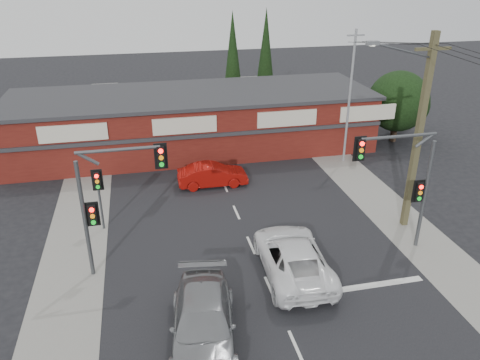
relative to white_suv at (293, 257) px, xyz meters
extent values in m
plane|color=black|center=(-1.30, -0.21, -0.83)|extent=(120.00, 120.00, 0.00)
cube|color=black|center=(-1.30, 4.79, -0.82)|extent=(14.00, 70.00, 0.01)
cube|color=gray|center=(-9.80, 4.79, -0.82)|extent=(3.00, 70.00, 0.02)
cube|color=gray|center=(7.20, 4.79, -0.82)|extent=(3.00, 70.00, 0.02)
cube|color=silver|center=(2.20, -1.71, -0.81)|extent=(6.50, 0.35, 0.01)
imported|color=white|center=(0.00, 0.00, 0.00)|extent=(3.04, 6.07, 1.65)
imported|color=gray|center=(-4.54, -3.38, 0.01)|extent=(3.14, 6.04, 1.67)
imported|color=#980E09|center=(-2.01, 9.82, -0.11)|extent=(4.35, 1.56, 1.43)
cube|color=silver|center=(-1.30, -4.38, -0.81)|extent=(0.12, 1.60, 0.01)
cube|color=silver|center=(-1.30, -0.92, -0.81)|extent=(0.12, 1.60, 0.01)
cube|color=silver|center=(-1.30, 2.53, -0.81)|extent=(0.12, 1.60, 0.01)
cube|color=silver|center=(-1.30, 5.99, -0.81)|extent=(0.12, 1.60, 0.01)
cube|color=silver|center=(-1.30, 9.45, -0.81)|extent=(0.12, 1.60, 0.01)
cube|color=silver|center=(-1.30, 12.91, -0.81)|extent=(0.12, 1.60, 0.01)
cube|color=silver|center=(-1.30, 16.36, -0.81)|extent=(0.12, 1.60, 0.01)
cube|color=silver|center=(-1.30, 19.82, -0.81)|extent=(0.12, 1.60, 0.01)
cube|color=#521510|center=(-2.30, 16.79, 1.17)|extent=(26.00, 8.00, 4.00)
cube|color=#2D2D30|center=(-2.30, 16.79, 3.27)|extent=(26.40, 8.40, 0.25)
cube|color=beige|center=(-10.30, 12.74, 2.27)|extent=(4.20, 0.12, 1.10)
cube|color=beige|center=(-3.30, 12.74, 2.27)|extent=(4.20, 0.12, 1.10)
cube|color=beige|center=(3.70, 12.74, 2.27)|extent=(4.20, 0.12, 1.10)
cube|color=beige|center=(9.70, 12.74, 2.27)|extent=(4.20, 0.12, 1.10)
cube|color=#2D2D30|center=(-2.30, 12.69, 1.47)|extent=(26.00, 0.15, 0.25)
cylinder|color=#2D2116|center=(13.20, 14.79, 0.07)|extent=(0.50, 0.50, 1.80)
sphere|color=black|center=(13.20, 14.79, 2.37)|extent=(4.60, 4.60, 4.60)
sphere|color=black|center=(14.70, 15.79, 1.67)|extent=(3.40, 3.40, 3.40)
sphere|color=black|center=(11.90, 16.19, 1.47)|extent=(2.80, 2.80, 2.80)
cylinder|color=#2D2116|center=(2.20, 23.79, 0.17)|extent=(0.24, 0.24, 2.00)
cone|color=black|center=(2.20, 23.79, 4.67)|extent=(1.80, 1.80, 7.50)
cylinder|color=#2D2116|center=(5.70, 25.79, 0.17)|extent=(0.24, 0.24, 2.00)
cone|color=black|center=(5.70, 25.79, 4.67)|extent=(1.80, 1.80, 7.50)
cylinder|color=#47494C|center=(-8.80, 1.79, 1.92)|extent=(0.18, 0.18, 5.50)
cylinder|color=#47494C|center=(-7.10, 1.79, 5.02)|extent=(3.40, 0.14, 0.14)
cylinder|color=#47494C|center=(-8.29, 1.79, 4.72)|extent=(0.82, 0.14, 0.63)
cube|color=black|center=(-5.40, 1.79, 4.57)|extent=(0.32, 0.22, 0.95)
cube|color=black|center=(-5.40, 1.86, 4.57)|extent=(0.55, 0.04, 1.15)
cylinder|color=#FF0C07|center=(-5.40, 1.66, 4.87)|extent=(0.20, 0.06, 0.20)
cylinder|color=orange|center=(-5.40, 1.66, 4.57)|extent=(0.20, 0.06, 0.20)
cylinder|color=#0CE526|center=(-5.40, 1.66, 4.27)|extent=(0.20, 0.06, 0.20)
cube|color=black|center=(-8.45, 1.79, 2.17)|extent=(0.32, 0.22, 0.95)
cube|color=black|center=(-8.45, 1.86, 2.17)|extent=(0.55, 0.04, 1.15)
cylinder|color=#FF0C07|center=(-8.45, 1.66, 2.47)|extent=(0.20, 0.06, 0.20)
cylinder|color=orange|center=(-8.45, 1.66, 2.17)|extent=(0.20, 0.06, 0.20)
cylinder|color=#0CE526|center=(-8.45, 1.66, 1.87)|extent=(0.20, 0.06, 0.20)
cylinder|color=#47494C|center=(6.70, 0.79, 1.92)|extent=(0.18, 0.18, 5.50)
cylinder|color=#47494C|center=(4.90, 0.79, 5.02)|extent=(3.60, 0.14, 0.14)
cylinder|color=#47494C|center=(6.16, 0.79, 4.72)|extent=(0.82, 0.14, 0.63)
cube|color=black|center=(3.10, 0.79, 4.57)|extent=(0.32, 0.22, 0.95)
cube|color=black|center=(3.10, 0.86, 4.57)|extent=(0.55, 0.04, 1.15)
cylinder|color=#FF0C07|center=(3.10, 0.66, 4.87)|extent=(0.20, 0.06, 0.20)
cylinder|color=orange|center=(3.10, 0.66, 4.57)|extent=(0.20, 0.06, 0.20)
cylinder|color=#0CE526|center=(3.10, 0.66, 4.27)|extent=(0.20, 0.06, 0.20)
cube|color=black|center=(6.35, 0.79, 2.17)|extent=(0.32, 0.22, 0.95)
cube|color=black|center=(6.35, 0.86, 2.17)|extent=(0.55, 0.04, 1.15)
cylinder|color=#FF0C07|center=(6.35, 0.66, 2.47)|extent=(0.20, 0.06, 0.20)
cylinder|color=orange|center=(6.35, 0.66, 2.17)|extent=(0.20, 0.06, 0.20)
cylinder|color=#0CE526|center=(6.35, 0.66, 1.87)|extent=(0.20, 0.06, 0.20)
cylinder|color=#47494C|center=(-8.50, 5.79, 0.67)|extent=(0.12, 0.12, 3.00)
cube|color=black|center=(-8.50, 5.79, 1.97)|extent=(0.32, 0.22, 0.95)
cube|color=black|center=(-8.50, 5.86, 1.97)|extent=(0.55, 0.04, 1.15)
cylinder|color=#FF0C07|center=(-8.50, 5.66, 2.27)|extent=(0.20, 0.06, 0.20)
cylinder|color=orange|center=(-8.50, 5.66, 1.97)|extent=(0.20, 0.06, 0.20)
cylinder|color=#0CE526|center=(-8.50, 5.66, 1.67)|extent=(0.20, 0.06, 0.20)
cube|color=brown|center=(7.20, 2.79, 4.17)|extent=(0.30, 0.30, 10.00)
cube|color=brown|center=(7.20, 2.79, 8.37)|extent=(1.80, 0.14, 0.14)
cylinder|color=#47494C|center=(5.60, 2.64, 8.37)|extent=(3.23, 0.39, 0.89)
cube|color=slate|center=(4.00, 2.49, 8.77)|extent=(0.55, 0.25, 0.18)
cylinder|color=silver|center=(4.00, 2.49, 8.67)|extent=(0.28, 0.28, 0.05)
cylinder|color=gray|center=(7.70, 11.79, 3.67)|extent=(0.16, 0.16, 9.00)
cube|color=gray|center=(7.70, 11.79, 7.77)|extent=(1.20, 0.10, 0.10)
cylinder|color=black|center=(6.85, 7.29, 7.97)|extent=(0.73, 9.01, 1.22)
cylinder|color=black|center=(7.45, 7.29, 7.97)|extent=(0.52, 9.00, 1.22)
cylinder|color=black|center=(8.04, 7.29, 7.97)|extent=(0.31, 9.00, 1.22)
camera|label=1|loc=(-6.08, -16.58, 11.88)|focal=35.00mm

